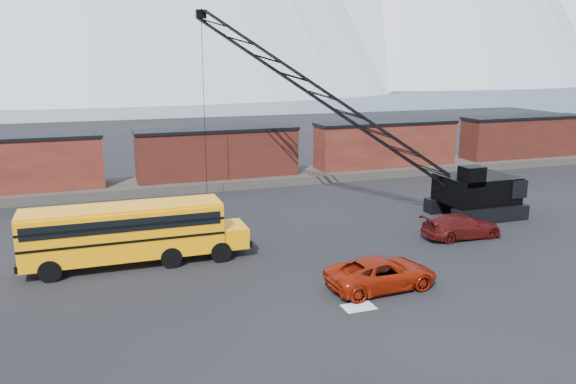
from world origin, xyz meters
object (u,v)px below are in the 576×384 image
at_px(school_bus, 131,232).
at_px(crawler_crane, 325,98).
at_px(maroon_suv, 462,226).
at_px(red_pickup, 382,273).

xyz_separation_m(school_bus, crawler_crane, (13.76, 7.02, 6.14)).
xyz_separation_m(maroon_suv, crawler_crane, (-5.29, 8.83, 7.22)).
bearing_deg(crawler_crane, school_bus, -152.97).
distance_m(red_pickup, crawler_crane, 16.10).
xyz_separation_m(school_bus, red_pickup, (10.80, -7.08, -1.05)).
distance_m(school_bus, crawler_crane, 16.63).
bearing_deg(red_pickup, crawler_crane, -15.24).
relative_size(school_bus, crawler_crane, 0.59).
relative_size(red_pickup, maroon_suv, 1.09).
height_order(school_bus, crawler_crane, crawler_crane).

